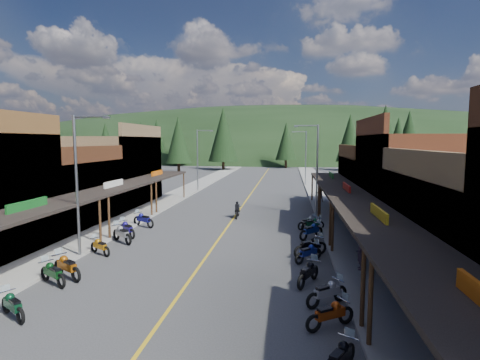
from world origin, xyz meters
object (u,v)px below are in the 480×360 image
(shop_west_2, at_px, (53,193))
(streetlight_1, at_px, (199,157))
(streetlight_0, at_px, (79,179))
(bike_east_6, at_px, (310,245))
(bike_west_7, at_px, (127,228))
(bike_east_8, at_px, (313,223))
(bike_east_5, at_px, (308,252))
(bike_west_4, at_px, (67,265))
(pedestrian_east_b, at_px, (319,193))
(bike_east_1, at_px, (340,357))
(streetlight_2, at_px, (315,165))
(pine_1, at_px, (178,138))
(bike_east_2, at_px, (330,313))
(streetlight_3, at_px, (305,155))
(pedestrian_east_a, at_px, (360,253))
(rider_on_bike, at_px, (237,211))
(pine_8, at_px, (141,144))
(bike_west_3, at_px, (53,272))
(pine_11, at_px, (385,137))
(shop_east_2, at_px, (422,186))
(bike_west_2, at_px, (13,304))
(pine_0, at_px, (106,141))
(bike_west_5, at_px, (100,246))
(bike_east_4, at_px, (308,272))
(shop_west_3, at_px, (110,171))
(bike_west_8, at_px, (143,219))
(pine_7, at_px, (157,138))
(bike_east_7, at_px, (311,230))
(bike_east_3, at_px, (327,291))
(pine_5, at_px, (409,135))
(bike_west_6, at_px, (122,233))
(bike_east_9, at_px, (308,222))
(pine_9, at_px, (398,142))
(pine_2, at_px, (223,135))
(pine_6, at_px, (477,141))

(shop_west_2, relative_size, streetlight_1, 1.36)
(streetlight_0, xyz_separation_m, bike_east_6, (12.85, 1.87, -3.82))
(bike_west_7, xyz_separation_m, bike_east_8, (12.79, 3.60, -0.09))
(bike_east_5, bearing_deg, bike_west_7, -153.29)
(bike_east_6, bearing_deg, bike_west_4, -103.22)
(pedestrian_east_b, bearing_deg, bike_east_1, 72.70)
(streetlight_2, bearing_deg, shop_west_2, -163.08)
(streetlight_2, height_order, pine_1, pine_1)
(pine_1, height_order, bike_east_2, pine_1)
(streetlight_3, relative_size, pedestrian_east_a, 4.78)
(rider_on_bike, bearing_deg, pine_8, 122.32)
(bike_west_3, distance_m, pedestrian_east_a, 14.74)
(pine_11, distance_m, bike_east_1, 55.29)
(shop_east_2, height_order, bike_west_2, shop_east_2)
(shop_west_2, relative_size, pine_0, 0.99)
(streetlight_3, distance_m, bike_west_5, 37.95)
(bike_east_4, bearing_deg, rider_on_bike, 136.53)
(shop_west_3, relative_size, streetlight_3, 1.36)
(bike_west_8, relative_size, pedestrian_east_b, 1.24)
(bike_east_1, xyz_separation_m, rider_on_bike, (-5.80, 21.13, 0.04))
(pine_7, relative_size, bike_west_2, 6.38)
(pedestrian_east_b, bearing_deg, pine_1, -73.88)
(pine_7, bearing_deg, pine_1, -36.87)
(bike_east_4, distance_m, bike_east_7, 8.17)
(bike_east_3, distance_m, bike_east_5, 5.40)
(shop_east_2, xyz_separation_m, bike_west_5, (-19.97, -7.09, -2.97))
(bike_east_7, bearing_deg, pine_11, 114.07)
(pedestrian_east_a, distance_m, pedestrian_east_b, 21.13)
(rider_on_bike, bearing_deg, shop_east_2, -18.74)
(bike_west_7, bearing_deg, bike_east_3, -84.93)
(shop_west_2, xyz_separation_m, streetlight_2, (20.71, 6.30, 1.93))
(pine_5, xyz_separation_m, bike_west_7, (-40.36, -73.36, -7.36))
(bike_west_6, bearing_deg, bike_east_1, -96.67)
(bike_west_7, relative_size, bike_east_6, 0.99)
(bike_east_1, distance_m, bike_east_5, 9.94)
(streetlight_1, bearing_deg, shop_east_2, -44.39)
(bike_west_8, distance_m, pedestrian_east_a, 16.74)
(bike_west_8, distance_m, rider_on_bike, 7.97)
(bike_east_9, bearing_deg, shop_east_2, 41.73)
(streetlight_2, distance_m, bike_west_2, 24.91)
(bike_east_3, height_order, pedestrian_east_a, pedestrian_east_a)
(streetlight_1, relative_size, rider_on_bike, 4.14)
(bike_east_1, relative_size, bike_east_4, 0.90)
(pine_1, relative_size, pine_9, 1.16)
(streetlight_0, distance_m, pedestrian_east_a, 15.58)
(pine_2, distance_m, pine_6, 56.34)
(bike_east_3, relative_size, bike_east_4, 0.96)
(pine_7, xyz_separation_m, bike_west_6, (25.95, -78.78, -6.58))
(shop_east_2, distance_m, pedestrian_east_a, 10.19)
(pine_2, distance_m, pine_8, 21.73)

